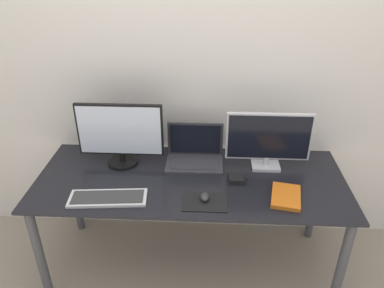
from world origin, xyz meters
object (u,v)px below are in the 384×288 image
at_px(monitor_right, 268,140).
at_px(laptop, 195,153).
at_px(keyboard, 108,198).
at_px(monitor_left, 120,134).
at_px(power_brick, 236,179).
at_px(mouse, 205,197).
at_px(book, 286,196).

height_order(monitor_right, laptop, monitor_right).
xyz_separation_m(laptop, keyboard, (-0.46, -0.43, -0.05)).
bearing_deg(laptop, monitor_left, -174.31).
relative_size(laptop, power_brick, 3.98).
xyz_separation_m(mouse, power_brick, (0.18, 0.19, -0.01)).
distance_m(keyboard, book, 0.99).
bearing_deg(keyboard, book, 3.61).
bearing_deg(book, power_brick, 150.36).
bearing_deg(monitor_left, laptop, 5.69).
bearing_deg(power_brick, monitor_left, 166.79).
xyz_separation_m(keyboard, power_brick, (0.72, 0.21, 0.01)).
bearing_deg(keyboard, laptop, 42.81).
height_order(mouse, power_brick, mouse).
bearing_deg(mouse, monitor_left, 145.70).
relative_size(book, power_brick, 2.79).
bearing_deg(laptop, book, -34.87).
distance_m(monitor_left, monitor_right, 0.91).
bearing_deg(mouse, laptop, 100.23).
distance_m(monitor_left, book, 1.05).
relative_size(mouse, book, 0.30).
bearing_deg(mouse, power_brick, 46.60).
bearing_deg(keyboard, mouse, 2.01).
distance_m(monitor_right, power_brick, 0.31).
bearing_deg(mouse, keyboard, -177.99).
relative_size(keyboard, book, 1.75).
xyz_separation_m(monitor_left, mouse, (0.53, -0.36, -0.19)).
bearing_deg(laptop, keyboard, -137.19).
xyz_separation_m(keyboard, book, (0.98, 0.06, 0.00)).
distance_m(monitor_left, keyboard, 0.43).
distance_m(monitor_right, mouse, 0.55).
bearing_deg(monitor_right, monitor_left, -179.99).
relative_size(mouse, power_brick, 0.83).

